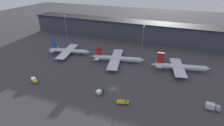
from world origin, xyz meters
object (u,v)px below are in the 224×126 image
(airplane_0, at_px, (69,51))
(service_vehicle_0, at_px, (212,107))
(airplane_1, at_px, (117,59))
(service_vehicle_2, at_px, (100,92))
(service_vehicle_1, at_px, (34,80))
(service_vehicle_3, at_px, (123,102))
(airplane_2, at_px, (180,67))

(airplane_0, height_order, service_vehicle_0, airplane_0)
(airplane_1, height_order, service_vehicle_2, airplane_1)
(service_vehicle_1, height_order, service_vehicle_3, service_vehicle_1)
(airplane_1, height_order, service_vehicle_3, airplane_1)
(airplane_0, height_order, service_vehicle_3, airplane_0)
(airplane_2, bearing_deg, service_vehicle_2, -144.02)
(airplane_2, distance_m, service_vehicle_3, 54.84)
(airplane_1, xyz_separation_m, airplane_2, (45.70, 2.87, 0.11))
(airplane_0, distance_m, service_vehicle_0, 111.56)
(airplane_1, bearing_deg, service_vehicle_3, -78.46)
(service_vehicle_2, distance_m, service_vehicle_3, 15.18)
(airplane_2, distance_m, service_vehicle_0, 40.32)
(service_vehicle_0, bearing_deg, service_vehicle_1, -173.95)
(service_vehicle_0, distance_m, service_vehicle_2, 58.31)
(service_vehicle_1, height_order, service_vehicle_2, service_vehicle_1)
(airplane_1, distance_m, service_vehicle_1, 60.38)
(airplane_0, xyz_separation_m, service_vehicle_1, (5.19, -45.70, -1.46))
(airplane_1, bearing_deg, airplane_0, 168.75)
(service_vehicle_1, xyz_separation_m, service_vehicle_2, (43.72, 3.96, -0.04))
(airplane_0, height_order, airplane_1, airplane_0)
(service_vehicle_1, bearing_deg, service_vehicle_2, 30.24)
(airplane_0, bearing_deg, service_vehicle_0, -29.32)
(service_vehicle_2, height_order, service_vehicle_3, service_vehicle_2)
(airplane_0, relative_size, service_vehicle_3, 5.48)
(service_vehicle_1, bearing_deg, airplane_0, 121.54)
(airplane_2, height_order, service_vehicle_2, airplane_2)
(airplane_2, height_order, service_vehicle_3, airplane_2)
(airplane_1, distance_m, service_vehicle_3, 49.70)
(airplane_2, distance_m, service_vehicle_1, 97.68)
(airplane_1, bearing_deg, service_vehicle_2, -95.30)
(airplane_2, xyz_separation_m, service_vehicle_0, (17.01, -36.53, -1.19))
(airplane_1, relative_size, service_vehicle_2, 8.09)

